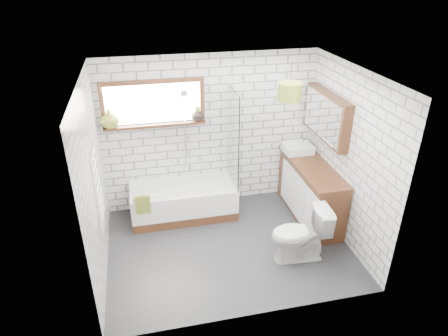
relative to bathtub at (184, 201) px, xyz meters
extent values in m
cube|color=#26262A|center=(0.52, -0.94, -0.27)|extent=(3.40, 2.60, 0.01)
cube|color=white|center=(0.52, -0.94, 2.24)|extent=(3.40, 2.60, 0.01)
cube|color=white|center=(0.52, 0.37, 0.98)|extent=(3.40, 0.01, 2.50)
cube|color=white|center=(0.52, -2.24, 0.98)|extent=(3.40, 0.01, 2.50)
cube|color=white|center=(-1.19, -0.94, 0.98)|extent=(0.01, 2.60, 2.50)
cube|color=white|center=(2.22, -0.94, 0.98)|extent=(0.01, 2.60, 2.50)
cube|color=#371C0F|center=(-0.33, 0.32, 1.53)|extent=(1.52, 0.16, 0.68)
cube|color=white|center=(-1.14, -0.94, 0.93)|extent=(0.06, 0.52, 1.00)
cube|color=#371C0F|center=(2.14, -0.34, 1.38)|extent=(0.16, 1.20, 0.70)
cylinder|color=silver|center=(0.12, 0.32, 1.08)|extent=(0.02, 0.02, 1.30)
cube|color=white|center=(0.00, 0.00, 0.00)|extent=(1.64, 0.73, 0.53)
cube|color=white|center=(0.80, 0.00, 1.02)|extent=(0.02, 0.72, 1.50)
cube|color=olive|center=(-0.63, -0.36, 0.25)|extent=(0.21, 0.06, 0.29)
cube|color=tan|center=(-0.67, -0.36, 0.25)|extent=(0.19, 0.05, 0.25)
cube|color=#371C0F|center=(1.96, -0.45, 0.19)|extent=(0.52, 1.60, 0.92)
cube|color=white|center=(1.90, 0.05, 0.72)|extent=(0.44, 0.39, 0.13)
cylinder|color=silver|center=(2.06, 0.05, 0.79)|extent=(0.04, 0.04, 0.17)
imported|color=white|center=(1.40, -1.40, 0.13)|extent=(0.49, 0.80, 0.79)
imported|color=olive|center=(-0.98, 0.29, 1.35)|extent=(0.35, 0.35, 0.28)
imported|color=black|center=(0.32, 0.29, 1.32)|extent=(0.25, 0.25, 0.20)
cylinder|color=olive|center=(0.32, 0.29, 1.32)|extent=(0.07, 0.07, 0.22)
cylinder|color=olive|center=(1.48, -0.46, 1.83)|extent=(0.33, 0.33, 0.24)
camera|label=1|loc=(-0.55, -5.43, 3.41)|focal=32.00mm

